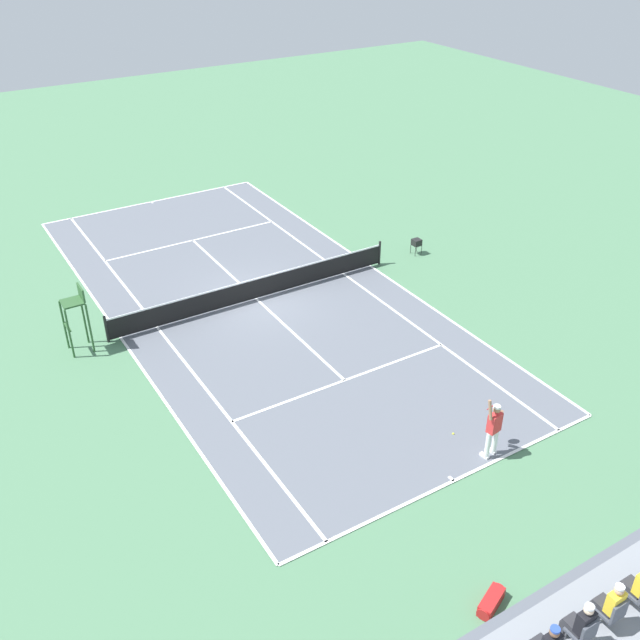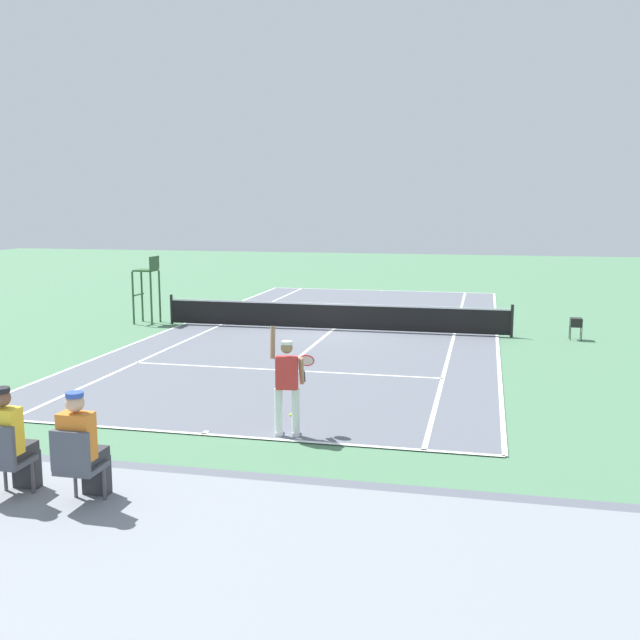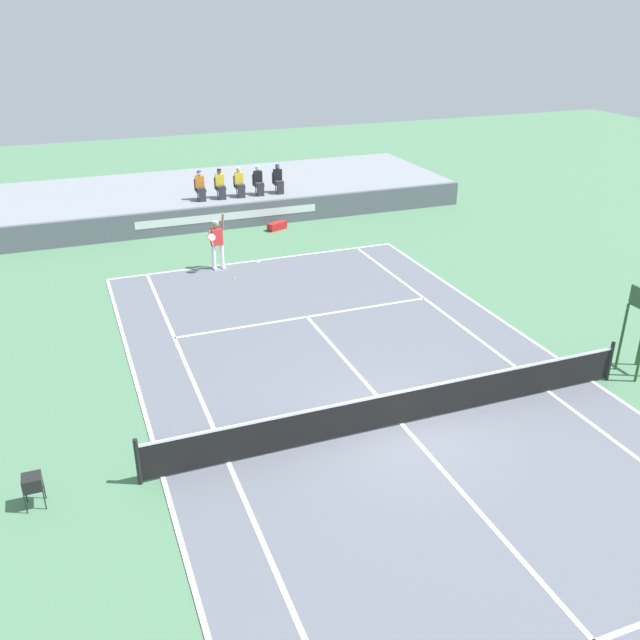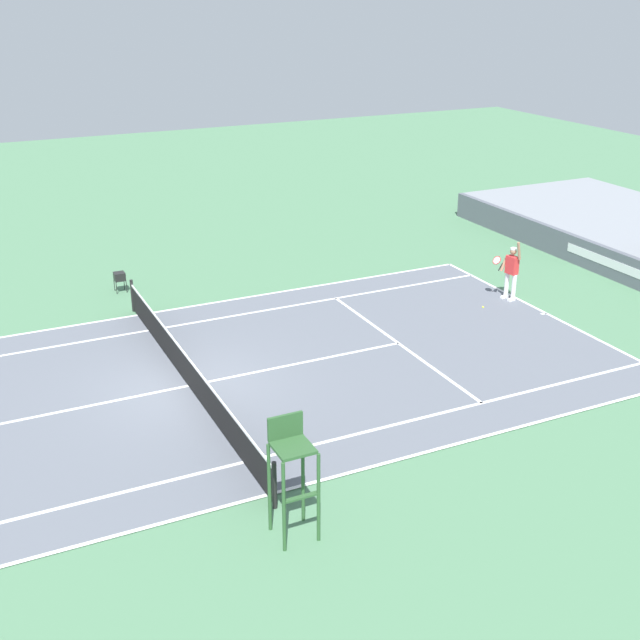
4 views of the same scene
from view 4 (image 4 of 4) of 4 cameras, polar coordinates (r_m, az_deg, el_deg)
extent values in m
plane|color=#4C7A56|center=(21.74, -9.21, -4.62)|extent=(80.00, 80.00, 0.00)
cube|color=slate|center=(21.74, -9.21, -4.60)|extent=(10.98, 23.78, 0.02)
cube|color=white|center=(27.11, 15.53, 0.46)|extent=(10.98, 0.10, 0.01)
cube|color=white|center=(26.61, -12.67, 0.33)|extent=(0.10, 23.78, 0.01)
cube|color=white|center=(17.22, -3.76, -12.12)|extent=(0.10, 23.78, 0.01)
cube|color=white|center=(25.36, -11.93, -0.72)|extent=(0.10, 23.78, 0.01)
cube|color=white|center=(18.31, -5.40, -9.89)|extent=(0.10, 23.78, 0.01)
cube|color=white|center=(24.06, 5.50, -1.62)|extent=(8.22, 0.10, 0.01)
cube|color=white|center=(21.73, -9.21, -4.57)|extent=(0.10, 12.80, 0.01)
cube|color=white|center=(27.05, 15.37, 0.43)|extent=(0.10, 0.20, 0.01)
cylinder|color=black|center=(26.84, -12.99, 1.67)|extent=(0.10, 0.10, 1.07)
cylinder|color=black|center=(16.59, -3.21, -11.47)|extent=(0.10, 0.10, 1.07)
cube|color=black|center=(21.53, -9.29, -3.49)|extent=(11.78, 0.02, 0.84)
cube|color=white|center=(21.35, -9.36, -2.47)|extent=(11.78, 0.03, 0.06)
cylinder|color=white|center=(27.81, 13.40, 2.19)|extent=(0.15, 0.15, 0.92)
cylinder|color=white|center=(28.01, 12.92, 2.38)|extent=(0.15, 0.15, 0.92)
cube|color=white|center=(27.90, 13.24, 1.38)|extent=(0.16, 0.30, 0.10)
cube|color=white|center=(28.10, 12.77, 1.58)|extent=(0.16, 0.30, 0.10)
cube|color=red|center=(27.66, 13.29, 3.77)|extent=(0.43, 0.30, 0.60)
sphere|color=#A37556|center=(27.52, 13.38, 4.69)|extent=(0.22, 0.22, 0.22)
cylinder|color=white|center=(27.49, 13.40, 4.87)|extent=(0.21, 0.21, 0.06)
cylinder|color=#A37556|center=(27.31, 13.75, 4.72)|extent=(0.12, 0.22, 0.61)
cylinder|color=#A37556|center=(27.75, 12.77, 3.92)|extent=(0.14, 0.34, 0.56)
cylinder|color=black|center=(27.73, 12.51, 3.64)|extent=(0.06, 0.19, 0.25)
torus|color=red|center=(27.55, 12.26, 4.11)|extent=(0.33, 0.24, 0.26)
cylinder|color=silver|center=(27.55, 12.26, 4.11)|extent=(0.29, 0.20, 0.22)
sphere|color=#D1E533|center=(27.11, 11.33, 0.89)|extent=(0.07, 0.07, 0.07)
cylinder|color=#2D562D|center=(15.48, -0.10, -12.34)|extent=(0.07, 0.07, 1.90)
cylinder|color=#2D562D|center=(15.24, -2.54, -12.98)|extent=(0.07, 0.07, 1.90)
cylinder|color=#2D562D|center=(16.00, -1.20, -11.05)|extent=(0.07, 0.07, 1.90)
cylinder|color=#2D562D|center=(15.78, -3.56, -11.64)|extent=(0.07, 0.07, 1.90)
cube|color=#2D562D|center=(15.09, -1.90, -8.92)|extent=(0.70, 0.70, 0.06)
cube|color=#2D562D|center=(15.23, -2.45, -7.43)|extent=(0.06, 0.70, 0.48)
cube|color=#2D562D|center=(15.33, -1.37, -12.30)|extent=(0.10, 0.70, 0.04)
cube|color=black|center=(28.67, -13.85, 2.98)|extent=(0.36, 0.36, 0.28)
cylinder|color=black|center=(28.91, -14.19, 2.37)|extent=(0.02, 0.02, 0.42)
cylinder|color=black|center=(28.60, -14.05, 2.16)|extent=(0.02, 0.02, 0.42)
cylinder|color=black|center=(28.97, -13.54, 2.48)|extent=(0.02, 0.02, 0.42)
cylinder|color=black|center=(28.66, -13.39, 2.27)|extent=(0.02, 0.02, 0.42)
ellipsoid|color=#D1E533|center=(28.64, -13.87, 3.13)|extent=(0.30, 0.30, 0.12)
camera|label=1|loc=(29.01, 53.21, 22.80)|focal=40.44mm
camera|label=2|loc=(38.23, 25.80, 11.96)|focal=41.19mm
camera|label=3|loc=(26.23, -42.18, 15.00)|focal=38.65mm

